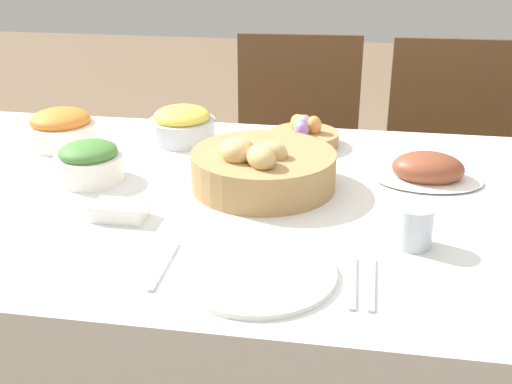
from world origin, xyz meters
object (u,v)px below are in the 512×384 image
at_px(pineapple_bowl, 182,125).
at_px(green_salad_bowl, 89,162).
at_px(carrot_bowl, 61,128).
at_px(knife, 353,282).
at_px(spoon, 372,283).
at_px(egg_basket, 304,135).
at_px(fork, 164,266).
at_px(butter_dish, 120,211).
at_px(chair_far_center, 296,169).
at_px(chair_far_right, 450,179).
at_px(dinner_plate, 256,272).
at_px(bread_basket, 262,168).
at_px(ham_platter, 428,171).
at_px(drinking_cup, 414,226).

relative_size(pineapple_bowl, green_salad_bowl, 1.14).
distance_m(carrot_bowl, green_salad_bowl, 0.27).
bearing_deg(knife, spoon, -0.85).
xyz_separation_m(egg_basket, fork, (-0.17, -0.66, -0.03)).
xyz_separation_m(knife, butter_dish, (-0.45, 0.17, 0.01)).
height_order(chair_far_center, egg_basket, chair_far_center).
relative_size(chair_far_right, butter_dish, 9.24).
relative_size(dinner_plate, fork, 1.64).
relative_size(chair_far_right, fork, 5.77).
xyz_separation_m(bread_basket, butter_dish, (-0.25, -0.20, -0.03)).
bearing_deg(bread_basket, green_salad_bowl, -177.08).
bearing_deg(butter_dish, ham_platter, 26.24).
xyz_separation_m(chair_far_right, ham_platter, (-0.15, -0.68, 0.28)).
xyz_separation_m(ham_platter, dinner_plate, (-0.31, -0.46, -0.02)).
xyz_separation_m(ham_platter, knife, (-0.15, -0.46, -0.02)).
height_order(bread_basket, fork, bread_basket).
distance_m(carrot_bowl, drinking_cup, 0.95).
distance_m(dinner_plate, spoon, 0.19).
xyz_separation_m(chair_far_center, bread_basket, (0.00, -0.78, 0.30)).
relative_size(drinking_cup, butter_dish, 0.75).
height_order(chair_far_center, drinking_cup, chair_far_center).
bearing_deg(dinner_plate, bread_basket, 97.65).
height_order(egg_basket, knife, egg_basket).
relative_size(ham_platter, spoon, 1.50).
xyz_separation_m(chair_far_center, drinking_cup, (0.31, -0.99, 0.30)).
height_order(chair_far_center, knife, chair_far_center).
distance_m(chair_far_center, carrot_bowl, 0.85).
distance_m(pineapple_bowl, knife, 0.79).
relative_size(green_salad_bowl, knife, 0.94).
bearing_deg(egg_basket, knife, -77.75).
relative_size(ham_platter, butter_dish, 2.40).
xyz_separation_m(drinking_cup, butter_dish, (-0.55, 0.02, -0.02)).
distance_m(bread_basket, spoon, 0.44).
distance_m(pineapple_bowl, fork, 0.65).
bearing_deg(bread_basket, egg_basket, 77.74).
bearing_deg(egg_basket, carrot_bowl, -170.70).
bearing_deg(spoon, knife, -179.15).
relative_size(egg_basket, fork, 1.08).
distance_m(bread_basket, knife, 0.42).
distance_m(chair_far_right, chair_far_center, 0.51).
bearing_deg(drinking_cup, butter_dish, 178.05).
distance_m(chair_far_center, dinner_plate, 1.17).
relative_size(carrot_bowl, drinking_cup, 2.35).
height_order(dinner_plate, butter_dish, butter_dish).
relative_size(egg_basket, dinner_plate, 0.66).
height_order(bread_basket, butter_dish, bread_basket).
height_order(pineapple_bowl, fork, pineapple_bowl).
height_order(dinner_plate, spoon, dinner_plate).
xyz_separation_m(fork, drinking_cup, (0.41, 0.15, 0.04)).
height_order(green_salad_bowl, spoon, green_salad_bowl).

